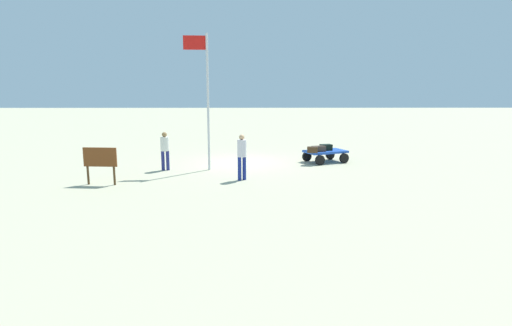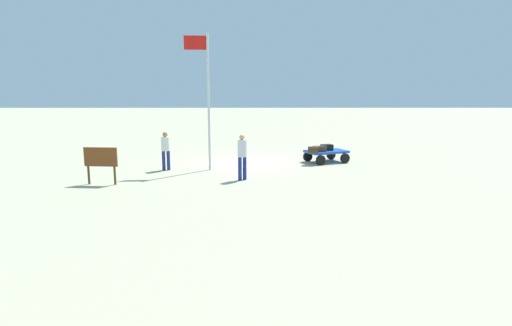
# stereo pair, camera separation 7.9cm
# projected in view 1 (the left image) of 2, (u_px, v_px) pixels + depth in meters

# --- Properties ---
(ground_plane) EXTENTS (120.00, 120.00, 0.00)m
(ground_plane) POSITION_uv_depth(u_px,v_px,m) (243.00, 162.00, 19.23)
(ground_plane) COLOR #B2AD8D
(luggage_cart) EXTENTS (2.17, 1.86, 0.56)m
(luggage_cart) POSITION_uv_depth(u_px,v_px,m) (325.00, 153.00, 19.18)
(luggage_cart) COLOR #1D48B0
(luggage_cart) RESTS_ON ground
(suitcase_maroon) EXTENTS (0.67, 0.47, 0.25)m
(suitcase_maroon) POSITION_uv_depth(u_px,v_px,m) (319.00, 149.00, 18.82)
(suitcase_maroon) COLOR #3D3027
(suitcase_maroon) RESTS_ON luggage_cart
(suitcase_olive) EXTENTS (0.51, 0.37, 0.26)m
(suitcase_olive) POSITION_uv_depth(u_px,v_px,m) (312.00, 150.00, 18.47)
(suitcase_olive) COLOR #3F2917
(suitcase_olive) RESTS_ON luggage_cart
(suitcase_tan) EXTENTS (0.60, 0.50, 0.28)m
(suitcase_tan) POSITION_uv_depth(u_px,v_px,m) (326.00, 147.00, 19.20)
(suitcase_tan) COLOR black
(suitcase_tan) RESTS_ON luggage_cart
(worker_lead) EXTENTS (0.46, 0.46, 1.73)m
(worker_lead) POSITION_uv_depth(u_px,v_px,m) (242.00, 154.00, 15.26)
(worker_lead) COLOR navy
(worker_lead) RESTS_ON ground
(worker_trailing) EXTENTS (0.38, 0.38, 1.62)m
(worker_trailing) POSITION_uv_depth(u_px,v_px,m) (165.00, 148.00, 17.15)
(worker_trailing) COLOR navy
(worker_trailing) RESTS_ON ground
(flagpole) EXTENTS (1.01, 0.10, 5.61)m
(flagpole) POSITION_uv_depth(u_px,v_px,m) (205.00, 91.00, 16.83)
(flagpole) COLOR silver
(flagpole) RESTS_ON ground
(signboard) EXTENTS (1.22, 0.17, 1.34)m
(signboard) POSITION_uv_depth(u_px,v_px,m) (100.00, 160.00, 14.52)
(signboard) COLOR #4C3319
(signboard) RESTS_ON ground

